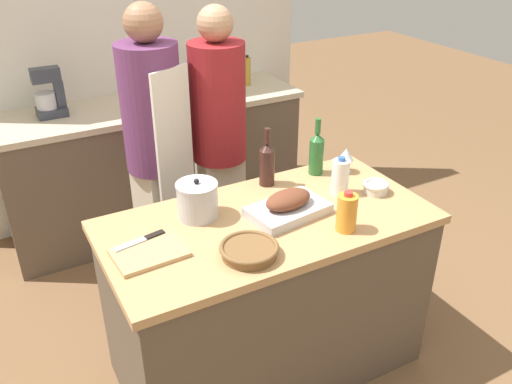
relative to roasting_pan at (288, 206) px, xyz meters
The scene contains 21 objects.
ground_plane 0.92m from the roasting_pan, behind, with size 12.00×12.00×0.00m, color brown.
kitchen_island 0.49m from the roasting_pan, behind, with size 1.47×0.75×0.87m.
back_counter 1.69m from the roasting_pan, 93.33° to the left, with size 2.08×0.60×0.92m.
back_wall 2.01m from the roasting_pan, 92.74° to the left, with size 2.58×0.10×2.55m.
roasting_pan is the anchor object (origin of this frame).
wicker_basket 0.36m from the roasting_pan, 146.57° to the right, with size 0.24×0.24×0.05m.
cutting_board 0.65m from the roasting_pan, behind, with size 0.29×0.22×0.02m.
stock_pot 0.40m from the roasting_pan, 153.48° to the left, with size 0.19×0.19×0.19m.
mixing_bowl 0.48m from the roasting_pan, ahead, with size 0.13×0.13×0.05m.
juice_jug 0.27m from the roasting_pan, 55.93° to the right, with size 0.09×0.09×0.18m.
milk_jug 0.33m from the roasting_pan, ahead, with size 0.08×0.08×0.19m.
wine_bottle_green 0.46m from the roasting_pan, 40.03° to the left, with size 0.07×0.07×0.30m.
wine_bottle_dark 0.32m from the roasting_pan, 78.19° to the left, with size 0.08×0.08×0.30m.
wine_glass_left 0.54m from the roasting_pan, 25.27° to the left, with size 0.08×0.08×0.13m.
knife_chef 0.66m from the roasting_pan, behind, with size 0.23×0.07×0.01m.
stand_mixer 1.82m from the roasting_pan, 112.90° to the left, with size 0.18×0.14×0.31m.
condiment_bottle_tall 1.75m from the roasting_pan, 82.28° to the left, with size 0.05×0.05×0.14m.
condiment_bottle_short 1.51m from the roasting_pan, 82.31° to the left, with size 0.05×0.05×0.20m.
condiment_bottle_extra 1.79m from the roasting_pan, 68.08° to the left, with size 0.05×0.05×0.22m.
person_cook_aproned 0.92m from the roasting_pan, 109.86° to the left, with size 0.34×0.36×1.69m.
person_cook_guest 0.86m from the roasting_pan, 85.88° to the left, with size 0.31×0.31×1.65m.
Camera 1 is at (-1.03, -1.78, 2.12)m, focal length 38.00 mm.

